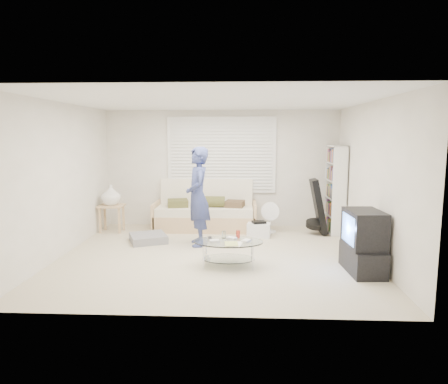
{
  "coord_description": "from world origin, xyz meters",
  "views": [
    {
      "loc": [
        0.45,
        -6.36,
        1.97
      ],
      "look_at": [
        0.14,
        0.3,
        1.02
      ],
      "focal_mm": 32.0,
      "sensor_mm": 36.0,
      "label": 1
    }
  ],
  "objects_px": {
    "tv_unit": "(363,242)",
    "coffee_table": "(229,246)",
    "futon_sofa": "(205,213)",
    "bookshelf": "(335,189)"
  },
  "relations": [
    {
      "from": "futon_sofa",
      "to": "coffee_table",
      "type": "distance_m",
      "value": 2.46
    },
    {
      "from": "futon_sofa",
      "to": "bookshelf",
      "type": "height_order",
      "value": "bookshelf"
    },
    {
      "from": "futon_sofa",
      "to": "bookshelf",
      "type": "distance_m",
      "value": 2.71
    },
    {
      "from": "bookshelf",
      "to": "tv_unit",
      "type": "bearing_deg",
      "value": -92.99
    },
    {
      "from": "tv_unit",
      "to": "coffee_table",
      "type": "height_order",
      "value": "tv_unit"
    },
    {
      "from": "bookshelf",
      "to": "tv_unit",
      "type": "xyz_separation_m",
      "value": [
        -0.13,
        -2.4,
        -0.45
      ]
    },
    {
      "from": "futon_sofa",
      "to": "bookshelf",
      "type": "xyz_separation_m",
      "value": [
        2.65,
        -0.17,
        0.54
      ]
    },
    {
      "from": "bookshelf",
      "to": "coffee_table",
      "type": "xyz_separation_m",
      "value": [
        -2.07,
        -2.23,
        -0.57
      ]
    },
    {
      "from": "bookshelf",
      "to": "tv_unit",
      "type": "height_order",
      "value": "bookshelf"
    },
    {
      "from": "tv_unit",
      "to": "coffee_table",
      "type": "bearing_deg",
      "value": 174.83
    }
  ]
}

